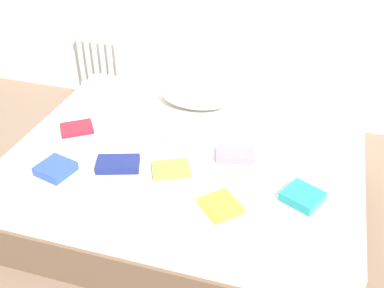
% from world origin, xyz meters
% --- Properties ---
extents(ground_plane, '(8.00, 8.00, 0.00)m').
position_xyz_m(ground_plane, '(0.00, 0.00, 0.00)').
color(ground_plane, '#7F6651').
extents(bed, '(2.00, 1.50, 0.50)m').
position_xyz_m(bed, '(0.00, 0.00, 0.25)').
color(bed, brown).
rests_on(bed, ground).
extents(radiator, '(0.40, 0.04, 0.49)m').
position_xyz_m(radiator, '(-1.20, 1.20, 0.36)').
color(radiator, white).
rests_on(radiator, ground).
extents(pillow, '(0.49, 0.33, 0.16)m').
position_xyz_m(pillow, '(-0.10, 0.49, 0.58)').
color(pillow, white).
rests_on(pillow, bed).
extents(textbook_teal, '(0.23, 0.22, 0.05)m').
position_xyz_m(textbook_teal, '(0.68, -0.30, 0.52)').
color(textbook_teal, teal).
rests_on(textbook_teal, bed).
extents(textbook_white, '(0.25, 0.25, 0.04)m').
position_xyz_m(textbook_white, '(-0.09, 0.04, 0.52)').
color(textbook_white, white).
rests_on(textbook_white, bed).
extents(textbook_lime, '(0.25, 0.22, 0.02)m').
position_xyz_m(textbook_lime, '(-0.03, -0.26, 0.51)').
color(textbook_lime, '#8CC638').
rests_on(textbook_lime, bed).
extents(textbook_blue, '(0.21, 0.21, 0.05)m').
position_xyz_m(textbook_blue, '(-0.61, -0.45, 0.52)').
color(textbook_blue, '#2847B7').
rests_on(textbook_blue, bed).
extents(textbook_yellow, '(0.24, 0.24, 0.03)m').
position_xyz_m(textbook_yellow, '(0.30, -0.47, 0.52)').
color(textbook_yellow, yellow).
rests_on(textbook_yellow, bed).
extents(textbook_pink, '(0.24, 0.18, 0.04)m').
position_xyz_m(textbook_pink, '(0.28, -0.03, 0.52)').
color(textbook_pink, pink).
rests_on(textbook_pink, bed).
extents(textbook_navy, '(0.26, 0.20, 0.05)m').
position_xyz_m(textbook_navy, '(-0.31, -0.31, 0.52)').
color(textbook_navy, navy).
rests_on(textbook_navy, bed).
extents(textbook_maroon, '(0.24, 0.23, 0.03)m').
position_xyz_m(textbook_maroon, '(-0.71, -0.04, 0.51)').
color(textbook_maroon, maroon).
rests_on(textbook_maroon, bed).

